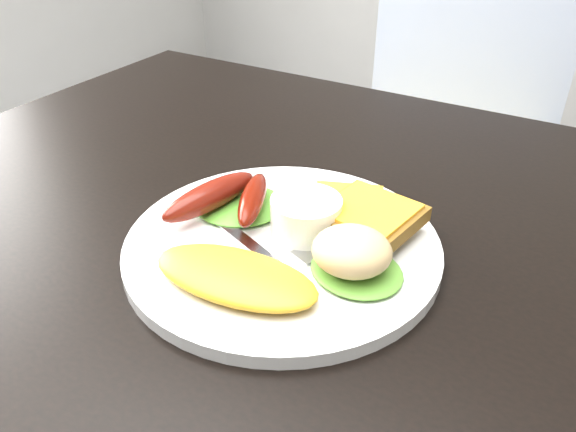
# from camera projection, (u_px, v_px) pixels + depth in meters

# --- Properties ---
(dining_table) EXTENTS (1.20, 0.80, 0.04)m
(dining_table) POSITION_uv_depth(u_px,v_px,m) (388.00, 279.00, 0.51)
(dining_table) COLOR black
(dining_table) RESTS_ON ground
(dining_chair) EXTENTS (0.53, 0.53, 0.06)m
(dining_chair) POSITION_uv_depth(u_px,v_px,m) (433.00, 156.00, 1.34)
(dining_chair) COLOR tan
(dining_chair) RESTS_ON ground
(person) EXTENTS (0.60, 0.49, 1.45)m
(person) POSITION_uv_depth(u_px,v_px,m) (284.00, 76.00, 1.00)
(person) COLOR #264C8D
(person) RESTS_ON ground
(plate) EXTENTS (0.28, 0.28, 0.01)m
(plate) POSITION_uv_depth(u_px,v_px,m) (282.00, 245.00, 0.51)
(plate) COLOR white
(plate) RESTS_ON dining_table
(lettuce_left) EXTENTS (0.11, 0.11, 0.01)m
(lettuce_left) POSITION_uv_depth(u_px,v_px,m) (240.00, 204.00, 0.55)
(lettuce_left) COLOR #5D9131
(lettuce_left) RESTS_ON plate
(lettuce_right) EXTENTS (0.10, 0.09, 0.01)m
(lettuce_right) POSITION_uv_depth(u_px,v_px,m) (356.00, 270.00, 0.46)
(lettuce_right) COLOR #41892D
(lettuce_right) RESTS_ON plate
(omelette) EXTENTS (0.15, 0.08, 0.02)m
(omelette) POSITION_uv_depth(u_px,v_px,m) (235.00, 276.00, 0.44)
(omelette) COLOR yellow
(omelette) RESTS_ON plate
(sausage_a) EXTENTS (0.05, 0.11, 0.03)m
(sausage_a) POSITION_uv_depth(u_px,v_px,m) (210.00, 196.00, 0.53)
(sausage_a) COLOR maroon
(sausage_a) RESTS_ON lettuce_left
(sausage_b) EXTENTS (0.06, 0.09, 0.02)m
(sausage_b) POSITION_uv_depth(u_px,v_px,m) (253.00, 199.00, 0.52)
(sausage_b) COLOR #661705
(sausage_b) RESTS_ON lettuce_left
(ramekin) EXTENTS (0.08, 0.08, 0.04)m
(ramekin) POSITION_uv_depth(u_px,v_px,m) (306.00, 218.00, 0.50)
(ramekin) COLOR white
(ramekin) RESTS_ON plate
(toast_a) EXTENTS (0.09, 0.09, 0.01)m
(toast_a) POSITION_uv_depth(u_px,v_px,m) (348.00, 205.00, 0.54)
(toast_a) COLOR olive
(toast_a) RESTS_ON plate
(toast_b) EXTENTS (0.09, 0.09, 0.01)m
(toast_b) POSITION_uv_depth(u_px,v_px,m) (369.00, 217.00, 0.50)
(toast_b) COLOR brown
(toast_b) RESTS_ON toast_a
(potato_salad) EXTENTS (0.08, 0.07, 0.03)m
(potato_salad) POSITION_uv_depth(u_px,v_px,m) (352.00, 251.00, 0.45)
(potato_salad) COLOR beige
(potato_salad) RESTS_ON lettuce_right
(fork) EXTENTS (0.13, 0.06, 0.00)m
(fork) POSITION_uv_depth(u_px,v_px,m) (229.00, 229.00, 0.51)
(fork) COLOR #ADAFB7
(fork) RESTS_ON plate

